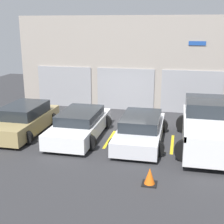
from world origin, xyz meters
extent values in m
plane|color=#2D2D30|center=(0.00, 0.00, 0.00)|extent=(28.00, 28.00, 0.00)
cube|color=#9E9389|center=(0.00, 3.30, 2.66)|extent=(13.27, 0.60, 5.33)
cube|color=#939399|center=(-3.92, 2.96, 1.21)|extent=(3.32, 0.08, 2.41)
cube|color=#939399|center=(-0.20, 2.96, 1.21)|extent=(3.32, 0.08, 2.41)
cube|color=#939399|center=(3.52, 2.96, 1.21)|extent=(3.32, 0.08, 2.41)
cube|color=#1E4799|center=(3.65, 2.97, 3.87)|extent=(0.90, 0.03, 0.22)
cube|color=white|center=(4.05, -2.06, 0.66)|extent=(1.89, 5.20, 0.86)
cube|color=#1E2328|center=(4.05, -0.63, 1.38)|extent=(1.74, 2.34, 0.58)
cube|color=white|center=(3.15, -3.23, 1.18)|extent=(0.08, 2.86, 0.18)
cube|color=white|center=(4.05, -4.62, 1.18)|extent=(1.89, 0.08, 0.18)
cylinder|color=black|center=(3.22, -0.45, 0.42)|extent=(0.84, 0.22, 0.84)
cylinder|color=black|center=(4.89, -0.45, 0.42)|extent=(0.84, 0.22, 0.84)
cylinder|color=black|center=(3.22, -3.67, 0.42)|extent=(0.84, 0.22, 0.84)
cube|color=white|center=(-1.35, -2.06, 0.46)|extent=(1.79, 4.47, 0.62)
cube|color=#1E2328|center=(-1.35, -1.95, 0.98)|extent=(1.58, 2.46, 0.42)
cylinder|color=black|center=(-2.14, -0.67, 0.33)|extent=(0.67, 0.22, 0.67)
cylinder|color=black|center=(-0.56, -0.67, 0.33)|extent=(0.67, 0.22, 0.67)
cylinder|color=black|center=(-2.14, -3.44, 0.33)|extent=(0.67, 0.22, 0.67)
cylinder|color=black|center=(-0.56, -3.44, 0.33)|extent=(0.67, 0.22, 0.67)
cube|color=#9E8956|center=(-4.05, -2.06, 0.48)|extent=(1.76, 4.33, 0.68)
cube|color=#1E2328|center=(-4.05, -1.95, 1.06)|extent=(1.55, 2.38, 0.49)
cylinder|color=black|center=(-4.82, -0.72, 0.31)|extent=(0.62, 0.22, 0.62)
cylinder|color=black|center=(-3.28, -0.72, 0.31)|extent=(0.62, 0.22, 0.62)
cylinder|color=black|center=(-3.28, -3.40, 0.31)|extent=(0.62, 0.22, 0.62)
cube|color=silver|center=(1.35, -2.06, 0.42)|extent=(1.76, 4.50, 0.56)
cube|color=#1E2328|center=(1.35, -1.95, 0.93)|extent=(1.55, 2.48, 0.45)
cylinder|color=black|center=(0.58, -0.66, 0.32)|extent=(0.64, 0.22, 0.64)
cylinder|color=black|center=(2.12, -0.66, 0.32)|extent=(0.64, 0.22, 0.64)
cylinder|color=black|center=(0.58, -3.45, 0.32)|extent=(0.64, 0.22, 0.64)
cylinder|color=black|center=(2.12, -3.45, 0.32)|extent=(0.64, 0.22, 0.64)
cube|color=gold|center=(-2.70, -2.06, 0.00)|extent=(0.12, 2.20, 0.01)
cube|color=gold|center=(0.00, -2.06, 0.00)|extent=(0.12, 2.20, 0.01)
cube|color=gold|center=(2.70, -2.06, 0.00)|extent=(0.12, 2.20, 0.01)
cube|color=black|center=(2.11, -5.66, 0.01)|extent=(0.47, 0.47, 0.03)
cone|color=orange|center=(2.11, -5.66, 0.28)|extent=(0.36, 0.36, 0.55)
camera|label=1|loc=(2.85, -14.53, 4.86)|focal=50.00mm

